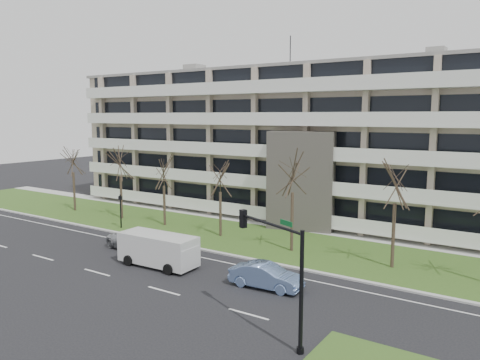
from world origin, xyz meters
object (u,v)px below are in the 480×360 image
Objects in this scene: white_van at (159,247)px; pedestrian_signal at (121,207)px; traffic_signal at (279,262)px; blue_sedan at (266,276)px; silver_pickup at (135,241)px.

pedestrian_signal reaches higher than white_van.
white_van is 1.01× the size of traffic_signal.
blue_sedan is 0.78× the size of white_van.
blue_sedan is at bearing -87.61° from silver_pickup.
traffic_signal reaches higher than white_van.
blue_sedan is at bearing 149.21° from traffic_signal.
traffic_signal is (3.77, -5.35, 2.99)m from blue_sedan.
white_van is (4.27, -1.89, 0.62)m from silver_pickup.
pedestrian_signal is (-6.28, 4.25, 1.32)m from silver_pickup.
white_van reaches higher than blue_sedan.
traffic_signal reaches higher than silver_pickup.
silver_pickup is 0.89× the size of traffic_signal.
silver_pickup is at bearing -178.37° from traffic_signal.
traffic_signal reaches higher than blue_sedan.
silver_pickup is at bearing -52.32° from pedestrian_signal.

